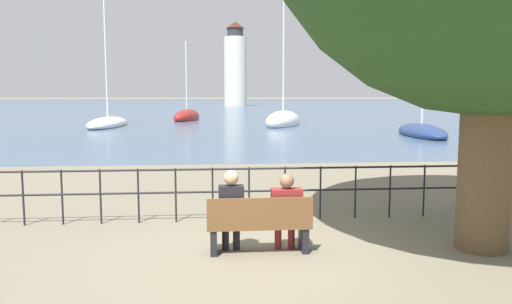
{
  "coord_description": "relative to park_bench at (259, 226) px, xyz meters",
  "views": [
    {
      "loc": [
        -0.74,
        -7.53,
        2.44
      ],
      "look_at": [
        0.0,
        0.5,
        1.52
      ],
      "focal_mm": 35.0,
      "sensor_mm": 36.0,
      "label": 1
    }
  ],
  "objects": [
    {
      "name": "sailboat_3",
      "position": [
        -2.97,
        41.09,
        -0.08
      ],
      "size": [
        3.21,
        6.31,
        8.0
      ],
      "rotation": [
        0.0,
        0.0,
        -0.24
      ],
      "color": "maroon",
      "rests_on": "ground_plane"
    },
    {
      "name": "seated_person_left",
      "position": [
        -0.43,
        0.07,
        0.29
      ],
      "size": [
        0.39,
        0.35,
        1.3
      ],
      "color": "black",
      "rests_on": "ground_plane"
    },
    {
      "name": "ground_plane",
      "position": [
        0.0,
        0.06,
        -0.42
      ],
      "size": [
        1000.0,
        1000.0,
        0.0
      ],
      "primitive_type": "plane",
      "color": "#7A705B"
    },
    {
      "name": "promenade_railing",
      "position": [
        0.0,
        2.05,
        0.27
      ],
      "size": [
        14.17,
        0.04,
        1.05
      ],
      "color": "black",
      "rests_on": "ground_plane"
    },
    {
      "name": "sailboat_2",
      "position": [
        5.07,
        32.05,
        -0.04
      ],
      "size": [
        4.7,
        7.66,
        11.84
      ],
      "rotation": [
        0.0,
        0.0,
        -0.36
      ],
      "color": "white",
      "rests_on": "ground_plane"
    },
    {
      "name": "harbor_lighthouse",
      "position": [
        4.95,
        104.9,
        8.21
      ],
      "size": [
        5.05,
        5.05,
        18.57
      ],
      "color": "silver",
      "rests_on": "ground_plane"
    },
    {
      "name": "seated_person_right",
      "position": [
        0.43,
        0.07,
        0.26
      ],
      "size": [
        0.48,
        0.35,
        1.24
      ],
      "color": "maroon",
      "rests_on": "ground_plane"
    },
    {
      "name": "harbor_water",
      "position": [
        0.0,
        160.07,
        -0.42
      ],
      "size": [
        600.0,
        300.0,
        0.01
      ],
      "color": "#47607A",
      "rests_on": "ground_plane"
    },
    {
      "name": "sailboat_1",
      "position": [
        -8.66,
        32.13,
        -0.15
      ],
      "size": [
        2.73,
        8.8,
        11.96
      ],
      "rotation": [
        0.0,
        0.0,
        -0.05
      ],
      "color": "white",
      "rests_on": "ground_plane"
    },
    {
      "name": "sailboat_0",
      "position": [
        11.93,
        21.44,
        -0.17
      ],
      "size": [
        3.1,
        7.54,
        9.85
      ],
      "rotation": [
        0.0,
        0.0,
        -0.14
      ],
      "color": "navy",
      "rests_on": "ground_plane"
    },
    {
      "name": "park_bench",
      "position": [
        0.0,
        0.0,
        0.0
      ],
      "size": [
        1.61,
        0.45,
        0.9
      ],
      "color": "brown",
      "rests_on": "ground_plane"
    }
  ]
}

